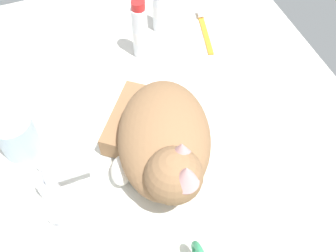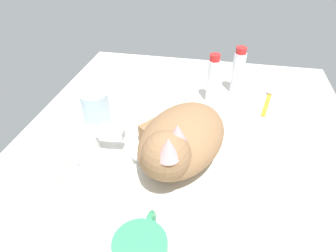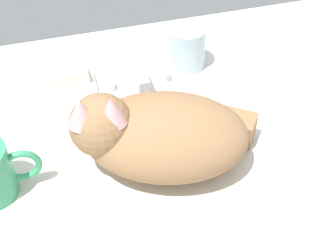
{
  "view_description": "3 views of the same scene",
  "coord_description": "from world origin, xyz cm",
  "px_view_note": "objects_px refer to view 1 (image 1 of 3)",
  "views": [
    {
      "loc": [
        -36.28,
        12.85,
        64.26
      ],
      "look_at": [
        1.12,
        -1.11,
        7.76
      ],
      "focal_mm": 43.08,
      "sensor_mm": 36.0,
      "label": 1
    },
    {
      "loc": [
        -47.27,
        -6.11,
        45.01
      ],
      "look_at": [
        2.68,
        3.64,
        7.13
      ],
      "focal_mm": 31.22,
      "sensor_mm": 36.0,
      "label": 2
    },
    {
      "loc": [
        -13.02,
        -45.95,
        53.83
      ],
      "look_at": [
        0.67,
        1.39,
        6.99
      ],
      "focal_mm": 49.24,
      "sensor_mm": 36.0,
      "label": 3
    }
  ],
  "objects_px": {
    "cat": "(163,143)",
    "mouthwash_bottle": "(160,5)",
    "faucet": "(55,183)",
    "toothbrush": "(205,29)",
    "toothpaste_bottle": "(140,31)",
    "rinse_cup": "(17,136)"
  },
  "relations": [
    {
      "from": "cat",
      "to": "faucet",
      "type": "bearing_deg",
      "value": 86.29
    },
    {
      "from": "cat",
      "to": "mouthwash_bottle",
      "type": "relative_size",
      "value": 2.16
    },
    {
      "from": "faucet",
      "to": "toothpaste_bottle",
      "type": "distance_m",
      "value": 0.36
    },
    {
      "from": "rinse_cup",
      "to": "mouthwash_bottle",
      "type": "height_order",
      "value": "mouthwash_bottle"
    },
    {
      "from": "cat",
      "to": "toothpaste_bottle",
      "type": "height_order",
      "value": "cat"
    },
    {
      "from": "faucet",
      "to": "toothpaste_bottle",
      "type": "xyz_separation_m",
      "value": [
        0.27,
        -0.24,
        0.04
      ]
    },
    {
      "from": "cat",
      "to": "toothbrush",
      "type": "height_order",
      "value": "cat"
    },
    {
      "from": "toothbrush",
      "to": "rinse_cup",
      "type": "bearing_deg",
      "value": 111.78
    },
    {
      "from": "toothpaste_bottle",
      "to": "toothbrush",
      "type": "relative_size",
      "value": 1.01
    },
    {
      "from": "cat",
      "to": "rinse_cup",
      "type": "distance_m",
      "value": 0.27
    },
    {
      "from": "cat",
      "to": "mouthwash_bottle",
      "type": "distance_m",
      "value": 0.37
    },
    {
      "from": "rinse_cup",
      "to": "cat",
      "type": "bearing_deg",
      "value": -117.46
    },
    {
      "from": "mouthwash_bottle",
      "to": "toothbrush",
      "type": "relative_size",
      "value": 1.0
    },
    {
      "from": "cat",
      "to": "rinse_cup",
      "type": "xyz_separation_m",
      "value": [
        0.12,
        0.24,
        -0.03
      ]
    },
    {
      "from": "cat",
      "to": "toothbrush",
      "type": "xyz_separation_m",
      "value": [
        0.3,
        -0.21,
        -0.06
      ]
    },
    {
      "from": "faucet",
      "to": "mouthwash_bottle",
      "type": "height_order",
      "value": "mouthwash_bottle"
    },
    {
      "from": "cat",
      "to": "toothbrush",
      "type": "relative_size",
      "value": 2.17
    },
    {
      "from": "toothbrush",
      "to": "mouthwash_bottle",
      "type": "bearing_deg",
      "value": 64.58
    },
    {
      "from": "cat",
      "to": "mouthwash_bottle",
      "type": "xyz_separation_m",
      "value": [
        0.35,
        -0.12,
        -0.0
      ]
    },
    {
      "from": "toothbrush",
      "to": "faucet",
      "type": "bearing_deg",
      "value": 125.49
    },
    {
      "from": "cat",
      "to": "rinse_cup",
      "type": "height_order",
      "value": "cat"
    },
    {
      "from": "faucet",
      "to": "mouthwash_bottle",
      "type": "bearing_deg",
      "value": -43.15
    }
  ]
}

